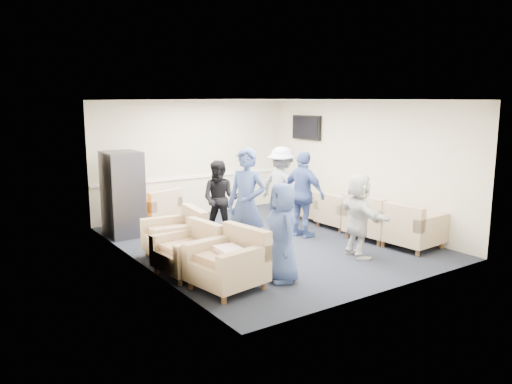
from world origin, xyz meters
TOP-DOWN VIEW (x-y plane):
  - floor at (0.00, 0.00)m, footprint 6.00×6.00m
  - ceiling at (0.00, 0.00)m, footprint 6.00×6.00m
  - back_wall at (0.00, 3.00)m, footprint 5.00×0.02m
  - front_wall at (0.00, -3.00)m, footprint 5.00×0.02m
  - left_wall at (-2.50, 0.00)m, footprint 0.02×6.00m
  - right_wall at (2.50, 0.00)m, footprint 0.02×6.00m
  - chair_rail at (0.00, 2.98)m, footprint 4.98×0.04m
  - tv at (2.44, 1.80)m, footprint 0.10×1.00m
  - armchair_left_near at (-1.84, -1.66)m, footprint 1.06×1.06m
  - armchair_left_mid at (-2.03, -0.77)m, footprint 0.94×0.94m
  - armchair_left_far at (-1.86, 0.04)m, footprint 1.02×1.02m
  - armchair_right_near at (1.94, -1.82)m, footprint 0.98×0.98m
  - armchair_right_midnear at (1.87, -0.98)m, footprint 1.03×1.03m
  - armchair_right_midfar at (1.92, 0.07)m, footprint 0.83×0.83m
  - armchair_right_far at (1.98, 0.80)m, footprint 0.79×0.79m
  - armchair_corner at (-1.25, 2.39)m, footprint 1.08×1.08m
  - vending_machine at (-2.09, 2.05)m, footprint 0.69×0.81m
  - backpack at (-1.71, -0.79)m, footprint 0.30×0.26m
  - pillow at (-1.85, -1.67)m, footprint 0.37×0.46m
  - person_front_left at (-1.03, -1.84)m, footprint 0.64×0.83m
  - person_mid_left at (-0.91, -0.67)m, footprint 0.74×0.83m
  - person_back_left at (-0.55, 0.83)m, footprint 0.94×0.93m
  - person_back_right at (1.01, 0.88)m, footprint 0.87×1.23m
  - person_mid_right at (0.82, -0.08)m, footprint 0.61×1.07m
  - person_front_right at (0.78, -1.62)m, footprint 0.79×1.43m

SIDE VIEW (x-z plane):
  - floor at x=0.00m, z-range 0.00..0.00m
  - backpack at x=-1.71m, z-range 0.01..0.43m
  - armchair_right_far at x=1.98m, z-range 0.00..0.60m
  - armchair_right_midfar at x=1.92m, z-range 0.00..0.64m
  - armchair_left_mid at x=-2.03m, z-range 0.00..0.68m
  - armchair_corner at x=-1.25m, z-range 0.00..0.69m
  - armchair_right_near at x=1.94m, z-range 0.00..0.73m
  - armchair_left_far at x=-1.86m, z-range 0.00..0.73m
  - armchair_left_near at x=-1.84m, z-range 0.00..0.74m
  - armchair_right_midnear at x=1.87m, z-range 0.00..0.76m
  - pillow at x=-1.85m, z-range 0.49..0.61m
  - person_front_right at x=0.78m, z-range 0.00..1.47m
  - person_front_left at x=-1.03m, z-range 0.00..1.50m
  - person_back_left at x=-0.55m, z-range 0.00..1.54m
  - vending_machine at x=-2.09m, z-range 0.00..1.70m
  - person_back_right at x=1.01m, z-range 0.00..1.72m
  - person_mid_right at x=0.82m, z-range 0.00..1.72m
  - chair_rail at x=0.00m, z-range 0.87..0.93m
  - person_mid_left at x=-0.91m, z-range 0.00..1.92m
  - back_wall at x=0.00m, z-range 0.00..2.70m
  - front_wall at x=0.00m, z-range 0.00..2.70m
  - left_wall at x=-2.50m, z-range 0.00..2.70m
  - right_wall at x=2.50m, z-range 0.00..2.70m
  - tv at x=2.44m, z-range 1.76..2.34m
  - ceiling at x=0.00m, z-range 2.70..2.70m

